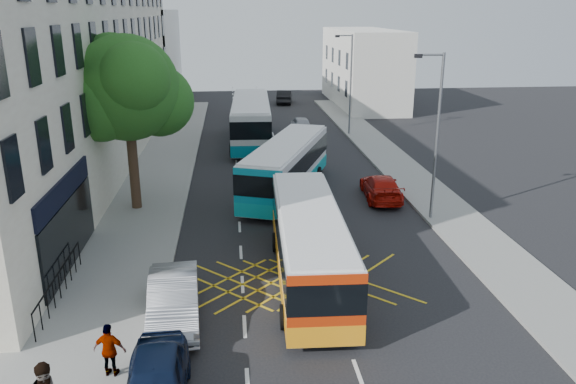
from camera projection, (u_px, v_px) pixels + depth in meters
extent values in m
plane|color=black|center=(359.00, 376.00, 16.06)|extent=(120.00, 120.00, 0.00)
cube|color=gray|center=(137.00, 208.00, 29.42)|extent=(5.00, 70.00, 0.15)
cube|color=gray|center=(433.00, 199.00, 30.94)|extent=(3.00, 70.00, 0.15)
cube|color=beige|center=(64.00, 67.00, 35.89)|extent=(8.00, 45.00, 13.00)
cube|color=black|center=(64.00, 189.00, 21.63)|extent=(0.12, 7.00, 0.90)
cube|color=black|center=(69.00, 233.00, 22.18)|extent=(0.12, 7.00, 2.60)
cube|color=silver|center=(139.00, 55.00, 65.21)|extent=(8.00, 20.00, 10.00)
cube|color=silver|center=(363.00, 67.00, 61.28)|extent=(6.00, 18.00, 8.00)
cylinder|color=#382619|center=(134.00, 167.00, 28.71)|extent=(0.50, 0.50, 4.40)
sphere|color=#235117|center=(127.00, 88.00, 27.47)|extent=(5.20, 5.20, 5.20)
sphere|color=#235117|center=(159.00, 101.00, 28.61)|extent=(3.60, 3.60, 3.60)
sphere|color=#235117|center=(100.00, 102.00, 26.98)|extent=(3.80, 3.80, 3.80)
sphere|color=#235117|center=(134.00, 78.00, 26.11)|extent=(3.40, 3.40, 3.40)
sphere|color=#235117|center=(112.00, 65.00, 28.13)|extent=(3.20, 3.20, 3.20)
cylinder|color=slate|center=(437.00, 139.00, 26.73)|extent=(0.14, 0.14, 8.00)
cylinder|color=slate|center=(431.00, 55.00, 25.46)|extent=(1.20, 0.10, 0.10)
cube|color=black|center=(418.00, 56.00, 25.42)|extent=(0.35, 0.15, 0.18)
cylinder|color=slate|center=(351.00, 85.00, 45.65)|extent=(0.14, 0.14, 8.00)
cylinder|color=slate|center=(345.00, 36.00, 44.38)|extent=(1.20, 0.10, 0.10)
cube|color=black|center=(337.00, 36.00, 44.34)|extent=(0.35, 0.15, 0.18)
cube|color=silver|center=(309.00, 243.00, 21.34)|extent=(2.68, 10.31, 2.46)
cube|color=silver|center=(310.00, 211.00, 20.94)|extent=(2.49, 10.09, 0.11)
cube|color=black|center=(309.00, 234.00, 21.23)|extent=(2.74, 10.37, 1.02)
cube|color=orange|center=(309.00, 263.00, 21.61)|extent=(2.73, 10.36, 0.70)
cube|color=red|center=(327.00, 310.00, 16.51)|extent=(2.37, 0.18, 2.33)
cube|color=#FF0C0C|center=(296.00, 331.00, 16.64)|extent=(0.25, 0.07, 0.25)
cube|color=#FF0C0C|center=(357.00, 328.00, 16.76)|extent=(0.25, 0.07, 0.25)
cylinder|color=black|center=(276.00, 242.00, 24.27)|extent=(0.29, 0.85, 0.84)
cylinder|color=black|center=(329.00, 241.00, 24.41)|extent=(0.29, 0.85, 0.84)
cylinder|color=black|center=(284.00, 317.00, 18.36)|extent=(0.29, 0.85, 0.84)
cylinder|color=black|center=(354.00, 315.00, 18.50)|extent=(0.29, 0.85, 0.84)
cube|color=silver|center=(287.00, 166.00, 31.65)|extent=(6.01, 10.72, 2.54)
cube|color=silver|center=(287.00, 143.00, 31.24)|extent=(5.75, 10.45, 0.12)
cube|color=black|center=(287.00, 160.00, 31.54)|extent=(6.08, 10.80, 1.06)
cube|color=#0DA7AC|center=(287.00, 181.00, 31.93)|extent=(6.07, 10.78, 0.72)
cube|color=#0D90A9|center=(258.00, 193.00, 26.83)|extent=(2.32, 0.96, 2.40)
cube|color=#FF0C0C|center=(239.00, 205.00, 27.26)|extent=(0.25, 0.15, 0.25)
cube|color=#FF0C0C|center=(277.00, 208.00, 26.79)|extent=(0.25, 0.15, 0.25)
cylinder|color=black|center=(280.00, 171.00, 34.96)|extent=(0.56, 0.90, 0.86)
cylinder|color=black|center=(318.00, 174.00, 34.36)|extent=(0.56, 0.90, 0.86)
cylinder|color=black|center=(246.00, 204.00, 29.05)|extent=(0.56, 0.90, 0.86)
cylinder|color=black|center=(291.00, 208.00, 28.46)|extent=(0.56, 0.90, 0.86)
cube|color=silver|center=(251.00, 120.00, 43.45)|extent=(3.25, 12.27, 2.93)
cube|color=silver|center=(251.00, 100.00, 42.98)|extent=(3.02, 12.02, 0.13)
cube|color=black|center=(251.00, 115.00, 43.32)|extent=(3.31, 12.34, 1.22)
cube|color=#0B7A91|center=(251.00, 133.00, 43.77)|extent=(3.30, 12.33, 0.83)
cube|color=silver|center=(251.00, 136.00, 37.69)|extent=(2.81, 0.21, 2.77)
cube|color=#FF0C0C|center=(234.00, 148.00, 37.86)|extent=(0.25, 0.07, 0.25)
cube|color=#FF0C0C|center=(268.00, 148.00, 37.99)|extent=(0.25, 0.07, 0.25)
cylinder|color=black|center=(235.00, 129.00, 46.94)|extent=(0.35, 1.01, 1.00)
cylinder|color=black|center=(268.00, 128.00, 47.10)|extent=(0.35, 1.01, 1.00)
cylinder|color=black|center=(232.00, 150.00, 39.91)|extent=(0.35, 1.01, 1.00)
cylinder|color=black|center=(271.00, 149.00, 40.07)|extent=(0.35, 1.01, 1.00)
imported|color=#0C1733|center=(156.00, 383.00, 14.64)|extent=(1.81, 4.24, 1.43)
imported|color=#9D9FA5|center=(174.00, 300.00, 18.76)|extent=(1.95, 4.76, 1.54)
imported|color=#AD1007|center=(381.00, 187.00, 30.98)|extent=(2.23, 4.75, 1.34)
imported|color=#42454A|center=(250.00, 110.00, 54.83)|extent=(2.94, 5.28, 1.40)
imported|color=#AFB0B7|center=(301.00, 124.00, 48.31)|extent=(1.60, 3.79, 1.28)
imported|color=black|center=(284.00, 97.00, 62.73)|extent=(2.14, 4.68, 1.49)
imported|color=gray|center=(110.00, 350.00, 15.65)|extent=(1.00, 0.58, 1.61)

